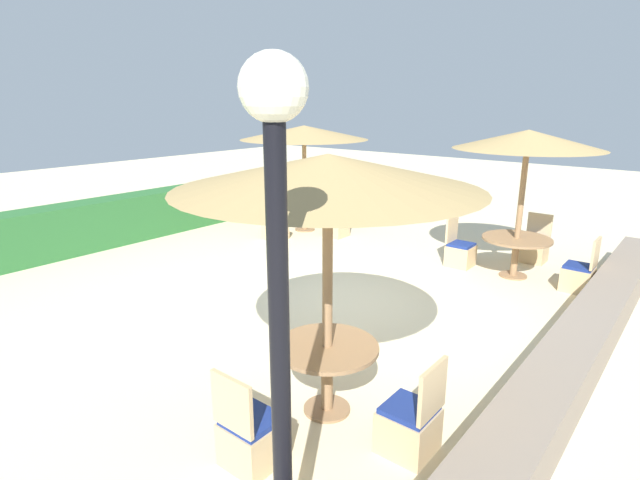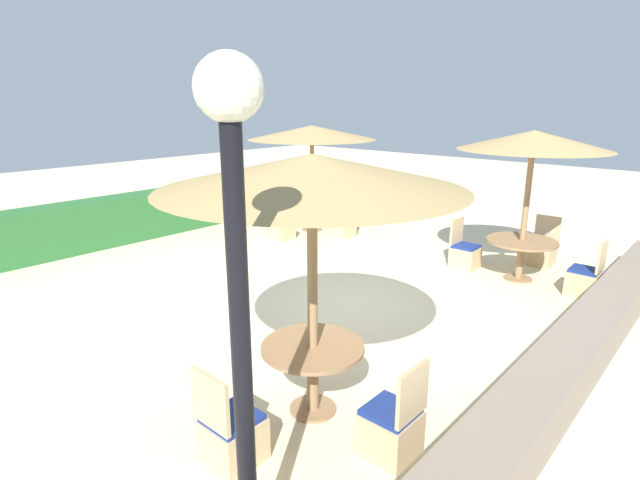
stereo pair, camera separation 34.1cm
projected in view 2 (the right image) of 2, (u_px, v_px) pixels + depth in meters
name	position (u px, v px, depth m)	size (l,w,h in m)	color
ground_plane	(348.00, 302.00, 7.88)	(40.00, 40.00, 0.00)	beige
hedge_row	(146.00, 215.00, 11.54)	(13.00, 0.70, 1.02)	#2D6B33
stone_border	(574.00, 355.00, 5.72)	(10.00, 0.56, 0.51)	gray
lamp_post	(236.00, 239.00, 2.71)	(0.36, 0.36, 3.32)	black
parasol_front_left	(312.00, 173.00, 4.47)	(2.83, 2.83, 2.62)	#93704C
round_table_front_left	(313.00, 360.00, 4.98)	(1.03, 1.03, 0.73)	#93704C
patio_chair_front_left_south	(392.00, 428.00, 4.44)	(0.46, 0.46, 0.93)	tan
patio_chair_front_left_west	(231.00, 435.00, 4.35)	(0.46, 0.46, 0.93)	tan
parasol_front_right	(534.00, 141.00, 8.20)	(2.47, 2.47, 2.59)	#93704C
round_table_front_right	(521.00, 247.00, 8.70)	(1.19, 1.19, 0.72)	#93704C
patio_chair_front_right_north	(464.00, 254.00, 9.40)	(0.46, 0.46, 0.93)	tan
patio_chair_front_right_south	(585.00, 280.00, 8.08)	(0.46, 0.46, 0.93)	tan
patio_chair_front_right_east	(542.00, 251.00, 9.59)	(0.46, 0.46, 0.93)	tan
parasol_back_right	(312.00, 133.00, 11.58)	(2.99, 2.99, 2.50)	#93704C
round_table_back_right	(312.00, 206.00, 12.05)	(1.10, 1.10, 0.73)	#93704C
patio_chair_back_right_north	(283.00, 214.00, 12.75)	(0.46, 0.46, 0.93)	tan
patio_chair_back_right_east	(342.00, 213.00, 12.87)	(0.46, 0.46, 0.93)	tan
patio_chair_back_right_west	(281.00, 228.00, 11.37)	(0.46, 0.46, 0.93)	tan
patio_chair_back_right_south	(344.00, 226.00, 11.54)	(0.46, 0.46, 0.93)	tan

